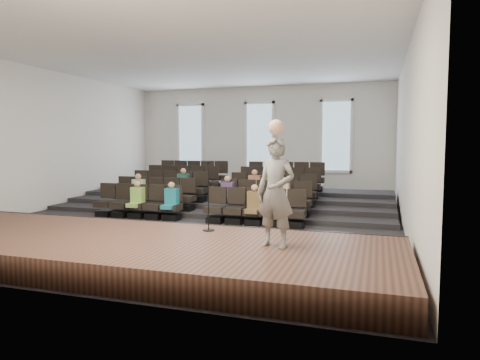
{
  "coord_description": "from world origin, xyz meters",
  "views": [
    {
      "loc": [
        5.28,
        -12.32,
        2.34
      ],
      "look_at": [
        1.14,
        0.5,
        1.21
      ],
      "focal_mm": 32.0,
      "sensor_mm": 36.0,
      "label": 1
    }
  ],
  "objects": [
    {
      "name": "audience",
      "position": [
        0.21,
        0.45,
        0.83
      ],
      "size": [
        5.45,
        2.64,
        1.1
      ],
      "color": "#89BC4B",
      "rests_on": "seating_rows"
    },
    {
      "name": "wall_back",
      "position": [
        0.0,
        7.02,
        2.5
      ],
      "size": [
        12.0,
        0.04,
        5.0
      ],
      "primitive_type": "cube",
      "color": "silver",
      "rests_on": "ground"
    },
    {
      "name": "seating_rows",
      "position": [
        -0.0,
        1.54,
        0.68
      ],
      "size": [
        6.8,
        4.7,
        1.67
      ],
      "color": "black",
      "rests_on": "ground"
    },
    {
      "name": "stage",
      "position": [
        0.0,
        -5.1,
        0.25
      ],
      "size": [
        11.8,
        3.6,
        0.5
      ],
      "primitive_type": "cube",
      "color": "#503022",
      "rests_on": "ground"
    },
    {
      "name": "speaker",
      "position": [
        3.56,
        -4.93,
        1.48
      ],
      "size": [
        0.81,
        0.63,
        1.96
      ],
      "primitive_type": "imported",
      "rotation": [
        0.0,
        0.0,
        -0.24
      ],
      "color": "slate",
      "rests_on": "stage"
    },
    {
      "name": "risers",
      "position": [
        0.0,
        3.17,
        0.2
      ],
      "size": [
        11.8,
        4.8,
        0.6
      ],
      "color": "black",
      "rests_on": "ground"
    },
    {
      "name": "wall_right",
      "position": [
        6.02,
        0.0,
        2.5
      ],
      "size": [
        0.04,
        14.0,
        5.0
      ],
      "primitive_type": "cube",
      "color": "silver",
      "rests_on": "ground"
    },
    {
      "name": "wall_front",
      "position": [
        0.0,
        -7.02,
        2.5
      ],
      "size": [
        12.0,
        0.04,
        5.0
      ],
      "primitive_type": "cube",
      "color": "silver",
      "rests_on": "ground"
    },
    {
      "name": "ceiling",
      "position": [
        0.0,
        0.0,
        5.01
      ],
      "size": [
        12.0,
        14.0,
        0.02
      ],
      "primitive_type": "cube",
      "color": "white",
      "rests_on": "ground"
    },
    {
      "name": "stage_lip",
      "position": [
        0.0,
        -3.33,
        0.25
      ],
      "size": [
        11.8,
        0.06,
        0.52
      ],
      "primitive_type": "cube",
      "color": "black",
      "rests_on": "ground"
    },
    {
      "name": "ground",
      "position": [
        0.0,
        0.0,
        0.0
      ],
      "size": [
        14.0,
        14.0,
        0.0
      ],
      "primitive_type": "plane",
      "color": "black",
      "rests_on": "ground"
    },
    {
      "name": "windows",
      "position": [
        0.0,
        6.95,
        2.7
      ],
      "size": [
        8.44,
        0.1,
        3.24
      ],
      "color": "white",
      "rests_on": "wall_back"
    },
    {
      "name": "wall_left",
      "position": [
        -6.02,
        0.0,
        2.5
      ],
      "size": [
        0.04,
        14.0,
        5.0
      ],
      "primitive_type": "cube",
      "color": "silver",
      "rests_on": "ground"
    },
    {
      "name": "mic_stand",
      "position": [
        1.88,
        -3.97,
        0.94
      ],
      "size": [
        0.25,
        0.25,
        1.5
      ],
      "color": "black",
      "rests_on": "stage"
    }
  ]
}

